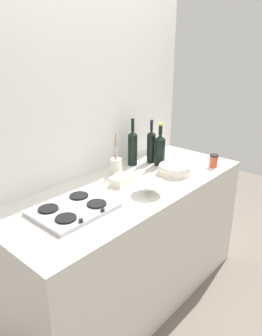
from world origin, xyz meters
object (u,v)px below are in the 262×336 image
(utensil_crock, at_px, (116,166))
(stovetop_hob, at_px, (73,209))
(plate_stack, at_px, (174,170))
(condiment_jar_front, at_px, (214,161))
(butter_dish, at_px, (121,180))
(wine_bottle_leftmost, at_px, (133,147))
(mixing_bowl, at_px, (150,187))
(wine_bottle_mid_right, at_px, (151,146))
(wine_bottle_mid_left, at_px, (160,149))

(utensil_crock, bearing_deg, stovetop_hob, -160.63)
(plate_stack, relative_size, condiment_jar_front, 2.39)
(butter_dish, bearing_deg, wine_bottle_leftmost, 28.98)
(mixing_bowl, bearing_deg, wine_bottle_mid_right, 37.61)
(wine_bottle_mid_right, height_order, butter_dish, wine_bottle_mid_right)
(wine_bottle_leftmost, relative_size, wine_bottle_mid_right, 1.07)
(plate_stack, height_order, wine_bottle_leftmost, wine_bottle_leftmost)
(stovetop_hob, distance_m, mixing_bowl, 0.49)
(plate_stack, height_order, utensil_crock, utensil_crock)
(condiment_jar_front, bearing_deg, wine_bottle_mid_right, 118.77)
(wine_bottle_mid_left, distance_m, mixing_bowl, 0.52)
(stovetop_hob, distance_m, utensil_crock, 0.57)
(condiment_jar_front, bearing_deg, utensil_crock, 144.08)
(wine_bottle_mid_left, relative_size, mixing_bowl, 1.72)
(plate_stack, bearing_deg, wine_bottle_mid_right, 73.12)
(plate_stack, distance_m, mixing_bowl, 0.38)
(wine_bottle_mid_right, bearing_deg, mixing_bowl, -142.39)
(stovetop_hob, bearing_deg, butter_dish, 7.54)
(wine_bottle_leftmost, height_order, condiment_jar_front, wine_bottle_leftmost)
(plate_stack, bearing_deg, wine_bottle_mid_left, 67.77)
(utensil_crock, height_order, condiment_jar_front, utensil_crock)
(plate_stack, xyz_separation_m, butter_dish, (-0.38, 0.17, -0.01))
(wine_bottle_mid_left, height_order, condiment_jar_front, wine_bottle_mid_left)
(mixing_bowl, bearing_deg, wine_bottle_leftmost, 53.09)
(stovetop_hob, xyz_separation_m, wine_bottle_mid_right, (0.91, 0.17, 0.12))
(mixing_bowl, distance_m, utensil_crock, 0.38)
(wine_bottle_mid_right, distance_m, butter_dish, 0.49)
(wine_bottle_leftmost, bearing_deg, condiment_jar_front, -52.65)
(wine_bottle_mid_right, distance_m, mixing_bowl, 0.58)
(wine_bottle_leftmost, relative_size, mixing_bowl, 1.89)
(stovetop_hob, relative_size, wine_bottle_mid_right, 1.28)
(wine_bottle_leftmost, bearing_deg, wine_bottle_mid_right, -25.47)
(plate_stack, relative_size, wine_bottle_mid_right, 0.69)
(wine_bottle_leftmost, relative_size, utensil_crock, 1.19)
(wine_bottle_mid_left, relative_size, utensil_crock, 1.08)
(plate_stack, xyz_separation_m, wine_bottle_mid_right, (0.08, 0.28, 0.10))
(plate_stack, relative_size, wine_bottle_mid_left, 0.71)
(wine_bottle_mid_right, bearing_deg, utensil_crock, 177.31)
(utensil_crock, bearing_deg, mixing_bowl, -102.48)
(mixing_bowl, height_order, butter_dish, mixing_bowl)
(condiment_jar_front, bearing_deg, wine_bottle_mid_left, 125.83)
(mixing_bowl, xyz_separation_m, condiment_jar_front, (0.68, -0.07, 0.01))
(stovetop_hob, xyz_separation_m, mixing_bowl, (0.46, -0.18, 0.03))
(plate_stack, xyz_separation_m, wine_bottle_mid_left, (0.08, 0.19, 0.09))
(wine_bottle_leftmost, xyz_separation_m, wine_bottle_mid_right, (0.14, -0.07, -0.01))
(butter_dish, bearing_deg, condiment_jar_front, -23.70)
(stovetop_hob, xyz_separation_m, utensil_crock, (0.54, 0.19, 0.05))
(plate_stack, relative_size, wine_bottle_leftmost, 0.65)
(stovetop_hob, distance_m, wine_bottle_mid_left, 0.91)
(wine_bottle_mid_left, bearing_deg, wine_bottle_leftmost, 130.32)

